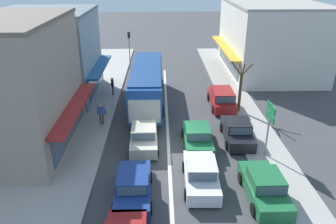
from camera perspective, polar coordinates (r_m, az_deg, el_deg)
The scene contains 20 objects.
ground_plane at distance 21.04m, azimuth 0.13°, elevation -7.06°, with size 140.00×140.00×0.00m, color #3F3F42.
lane_centre_line at distance 24.54m, azimuth -0.12°, elevation -2.21°, with size 0.20×28.00×0.01m, color silver.
sidewalk_left at distance 27.06m, azimuth -14.77°, elevation -0.29°, with size 5.20×44.00×0.14m, color #A39E96.
kerb_right at distance 27.16m, azimuth 12.97°, elevation -0.03°, with size 2.80×44.00×0.12m, color #A39E96.
shopfront_corner_near at distance 22.52m, azimuth -26.88°, elevation 3.96°, with size 8.61×9.39×8.25m.
shopfront_mid_block at distance 30.72m, azimuth -20.04°, elevation 9.31°, with size 8.79×8.16×7.58m.
building_right_far at distance 38.09m, azimuth 17.33°, elevation 12.24°, with size 9.84×13.09×7.47m.
city_bus at distance 27.89m, azimuth -3.68°, elevation 5.23°, with size 2.77×10.86×3.23m.
sedan_queue_gap_filler at distance 21.54m, azimuth -4.21°, elevation -4.30°, with size 1.98×4.24×1.47m.
sedan_behind_bus_near at distance 21.48m, azimuth 5.14°, elevation -4.43°, with size 1.92×4.21×1.47m.
sedan_adjacent_lane_trail at distance 17.08m, azimuth -6.06°, elevation -12.84°, with size 1.97×4.24×1.47m.
sedan_queue_far_back at distance 17.96m, azimuth 5.75°, elevation -10.74°, with size 1.99×4.25×1.47m.
parked_sedan_kerb_front at distance 17.68m, azimuth 16.42°, elevation -12.39°, with size 1.95×4.23×1.47m.
parked_sedan_kerb_second at distance 22.64m, azimuth 11.97°, elevation -3.31°, with size 2.01×4.26×1.47m.
parked_wagon_kerb_third at distance 27.73m, azimuth 9.33°, elevation 2.33°, with size 1.95×4.50×1.58m.
traffic_light_downstreet at distance 37.85m, azimuth -6.77°, elevation 11.71°, with size 0.32×0.24×4.20m.
directional_road_sign at distance 20.26m, azimuth 17.32°, elevation -0.88°, with size 0.10×1.40×3.60m.
street_tree_right at distance 26.51m, azimuth 12.47°, elevation 3.93°, with size 1.76×1.44×4.27m.
pedestrian_with_handbag_near at distance 29.97m, azimuth -9.64°, elevation 4.64°, with size 0.36×0.65×1.63m.
pedestrian_browsing_midblock at distance 24.40m, azimuth -11.53°, elevation -0.14°, with size 0.65×0.35×1.63m.
Camera 1 is at (-0.50, -17.99, 10.90)m, focal length 35.00 mm.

